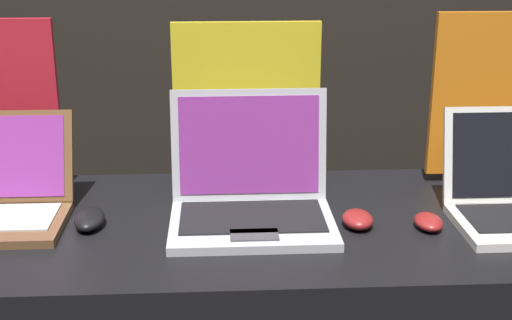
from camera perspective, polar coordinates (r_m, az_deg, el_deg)
mouse_front at (r=1.70m, az=-13.17°, el=-4.63°), size 0.07×0.12×0.04m
promo_stand_front at (r=1.96m, az=-19.69°, el=3.82°), size 0.29×0.07×0.45m
laptop_middle at (r=1.68m, az=-0.40°, el=-2.60°), size 0.38×0.32×0.29m
mouse_middle at (r=1.67m, az=8.13°, el=-4.72°), size 0.07×0.10×0.04m
promo_stand_middle at (r=1.86m, az=-0.76°, el=4.02°), size 0.38×0.07×0.44m
mouse_back at (r=1.69m, az=13.63°, el=-4.83°), size 0.06×0.09×0.03m
promo_stand_back at (r=2.00m, az=18.75°, el=4.38°), size 0.36×0.07×0.46m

